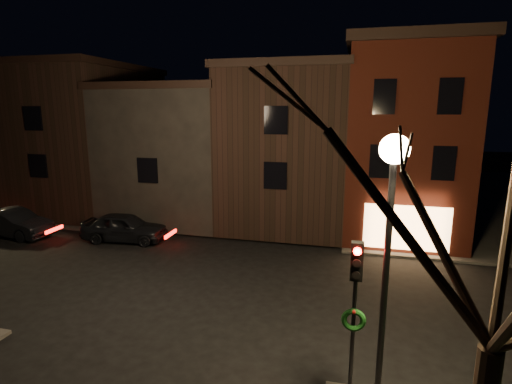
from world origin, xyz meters
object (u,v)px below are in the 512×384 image
Objects in this scene: traffic_signal at (355,297)px; parked_car_b at (13,223)px; street_lamp_near at (391,204)px; parked_car_a at (125,227)px.

parked_car_b is at bearing 154.85° from traffic_signal.
parked_car_b is at bearing 154.34° from street_lamp_near.
street_lamp_near is 2.49m from traffic_signal.
street_lamp_near is 1.38× the size of parked_car_b.
traffic_signal reaches higher than parked_car_a.
street_lamp_near reaches higher than parked_car_b.
parked_car_b is (-6.52, -0.82, -0.01)m from parked_car_a.
traffic_signal is at bearing -133.88° from parked_car_a.
parked_car_a is 0.97× the size of parked_car_b.
traffic_signal is 15.61m from parked_car_a.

